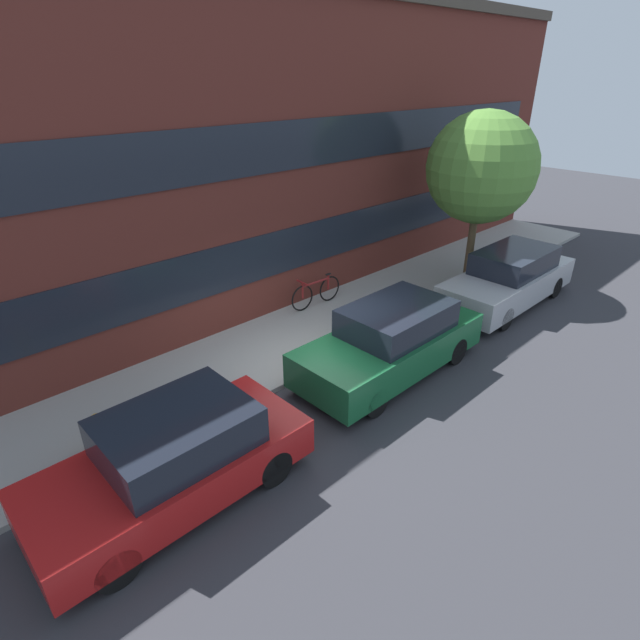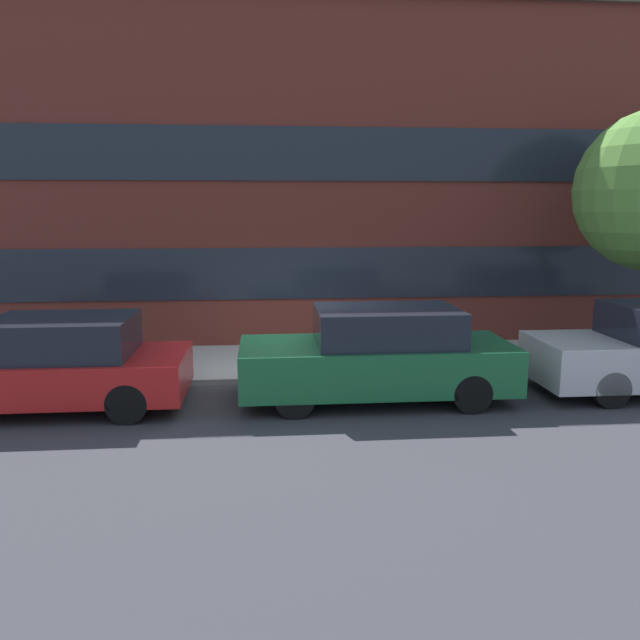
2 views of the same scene
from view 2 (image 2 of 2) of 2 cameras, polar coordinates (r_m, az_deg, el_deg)
ground_plane at (r=11.06m, az=-1.71°, el=-5.81°), size 56.00×56.00×0.00m
sidewalk_strip at (r=12.37m, az=-2.09°, el=-3.81°), size 28.00×2.75×0.11m
rowhouse_facade at (r=13.84m, az=-2.61°, el=13.27°), size 28.00×1.02×7.56m
parked_car_red at (r=10.35m, az=-22.93°, el=-3.77°), size 3.99×1.78×1.42m
parked_car_green at (r=10.00m, az=5.36°, el=-3.25°), size 4.31×1.72×1.50m
fire_hydrant at (r=12.09m, az=-22.47°, el=-2.98°), size 0.52×0.29×0.69m
bicycle at (r=13.41m, az=6.94°, el=-0.81°), size 1.65×0.44×0.80m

